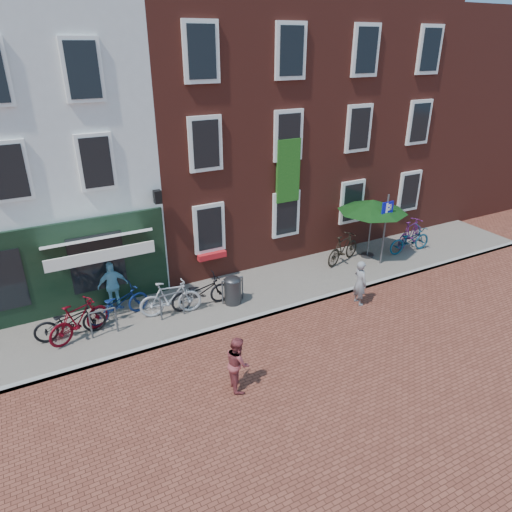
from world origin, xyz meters
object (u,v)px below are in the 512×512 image
bicycle_1 (79,320)px  bicycle_7 (410,233)px  parasol (373,203)px  bicycle_5 (343,249)px  litter_bin (233,289)px  parking_sign (386,220)px  bicycle_0 (70,321)px  bicycle_3 (170,298)px  boy (238,363)px  bicycle_4 (201,292)px  woman (360,283)px  bicycle_2 (118,304)px  cafe_person (113,285)px  bicycle_6 (410,240)px

bicycle_1 → bicycle_7: (12.85, 0.44, 0.00)m
parasol → bicycle_7: bearing=0.0°
parasol → bicycle_7: (2.17, 0.00, -1.59)m
bicycle_5 → bicycle_7: same height
litter_bin → parasol: 6.37m
parking_sign → bicycle_7: (2.14, 0.73, -1.16)m
bicycle_0 → bicycle_3: (2.86, -0.19, 0.06)m
boy → bicycle_0: size_ratio=0.74×
litter_bin → bicycle_0: size_ratio=0.51×
bicycle_4 → bicycle_5: bearing=-84.4°
bicycle_1 → bicycle_3: 2.63m
bicycle_0 → bicycle_1: size_ratio=1.03×
bicycle_3 → woman: bearing=-98.7°
boy → bicycle_2: (-1.88, 4.30, -0.10)m
bicycle_0 → bicycle_1: (0.23, -0.15, 0.06)m
bicycle_3 → bicycle_4: size_ratio=0.97×
bicycle_4 → bicycle_5: (5.90, 0.51, 0.06)m
litter_bin → parking_sign: parking_sign is taller
bicycle_2 → bicycle_7: bicycle_7 is taller
boy → cafe_person: (-1.83, 5.01, 0.17)m
woman → cafe_person: cafe_person is taller
bicycle_2 → bicycle_3: bearing=-122.1°
woman → bicycle_2: (-7.02, 2.54, -0.15)m
parasol → bicycle_7: parasol is taller
parasol → cafe_person: size_ratio=1.67×
woman → bicycle_0: size_ratio=0.78×
bicycle_4 → bicycle_6: bearing=-89.1°
litter_bin → bicycle_1: bicycle_1 is taller
parasol → bicycle_6: (1.71, -0.42, -1.65)m
cafe_person → bicycle_4: size_ratio=0.81×
parasol → bicycle_3: parasol is taller
bicycle_2 → bicycle_7: 11.68m
bicycle_2 → bicycle_7: (11.68, -0.03, 0.06)m
boy → bicycle_2: 4.69m
parking_sign → bicycle_3: parking_sign is taller
parasol → bicycle_7: 2.69m
bicycle_0 → bicycle_6: 12.63m
bicycle_3 → bicycle_2: bearing=81.9°
bicycle_0 → parasol: bearing=-86.5°
woman → bicycle_0: woman is taller
parasol → boy: bearing=-150.8°
bicycle_6 → bicycle_7: (0.45, 0.42, 0.06)m
bicycle_3 → parasol: bearing=-75.3°
bicycle_2 → bicycle_5: (8.33, 0.00, 0.06)m
woman → parking_sign: bearing=-51.9°
bicycle_0 → bicycle_5: bicycle_5 is taller
boy → bicycle_0: (-3.28, 3.98, -0.10)m
woman → bicycle_2: 7.47m
parking_sign → bicycle_2: bearing=175.5°
parking_sign → bicycle_6: (1.68, 0.30, -1.22)m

